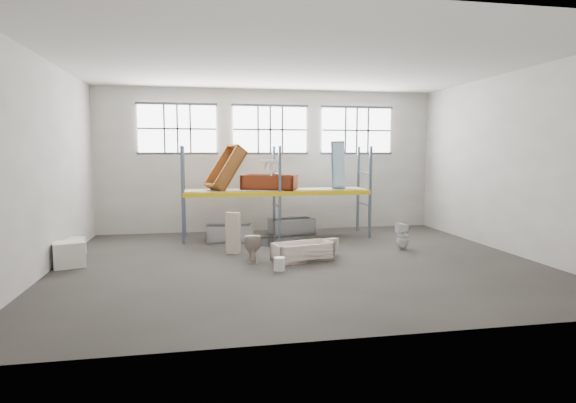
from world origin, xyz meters
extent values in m
cube|color=#413C38|center=(0.00, 0.00, -0.05)|extent=(12.00, 10.00, 0.10)
cube|color=silver|center=(0.00, 0.00, 5.05)|extent=(12.00, 10.00, 0.10)
cube|color=#A3A198|center=(0.00, 5.05, 2.50)|extent=(12.00, 0.10, 5.00)
cube|color=#A9A69D|center=(0.00, -5.05, 2.50)|extent=(12.00, 0.10, 5.00)
cube|color=#A6A399|center=(-6.05, 0.00, 2.50)|extent=(0.10, 10.00, 5.00)
cube|color=#B8B5AB|center=(6.05, 0.00, 2.50)|extent=(0.10, 10.00, 5.00)
cube|color=white|center=(-3.20, 4.94, 3.60)|extent=(2.60, 0.04, 1.60)
cube|color=white|center=(0.00, 4.94, 3.60)|extent=(2.60, 0.04, 1.60)
cube|color=white|center=(3.20, 4.94, 3.60)|extent=(2.60, 0.04, 1.60)
cube|color=slate|center=(-3.00, 2.90, 1.50)|extent=(0.08, 0.08, 3.00)
cube|color=slate|center=(-3.00, 4.10, 1.50)|extent=(0.08, 0.08, 3.00)
cube|color=slate|center=(0.00, 2.90, 1.50)|extent=(0.08, 0.08, 3.00)
cube|color=slate|center=(0.00, 4.10, 1.50)|extent=(0.08, 0.08, 3.00)
cube|color=slate|center=(3.00, 2.90, 1.50)|extent=(0.08, 0.08, 3.00)
cube|color=slate|center=(3.00, 4.10, 1.50)|extent=(0.08, 0.08, 3.00)
cube|color=yellow|center=(0.00, 2.90, 1.50)|extent=(6.00, 0.10, 0.14)
cube|color=yellow|center=(0.00, 4.10, 1.50)|extent=(6.00, 0.10, 0.14)
cube|color=gray|center=(0.00, 3.50, 1.58)|extent=(5.90, 1.10, 0.03)
cylinder|color=black|center=(0.00, 2.70, 0.00)|extent=(1.80, 1.80, 0.00)
cube|color=beige|center=(1.02, 0.57, 0.28)|extent=(0.42, 0.29, 0.36)
imported|color=beige|center=(0.42, 0.61, 0.16)|extent=(0.60, 0.60, 0.16)
imported|color=beige|center=(-1.16, 0.28, 0.36)|extent=(0.46, 0.74, 0.72)
cube|color=beige|center=(-1.59, 1.31, 0.57)|extent=(0.42, 0.34, 1.14)
imported|color=white|center=(3.28, 0.93, 0.39)|extent=(0.37, 0.36, 0.79)
imported|color=white|center=(-0.25, 3.13, 2.09)|extent=(0.64, 0.52, 0.52)
cylinder|color=white|center=(-0.64, -0.80, 0.16)|extent=(0.34, 0.34, 0.32)
cube|color=white|center=(-5.66, 0.53, 0.31)|extent=(0.88, 0.81, 0.62)
cube|color=silver|center=(-5.92, 1.75, 0.24)|extent=(0.65, 0.65, 0.48)
camera|label=1|loc=(-2.41, -11.43, 2.80)|focal=28.87mm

